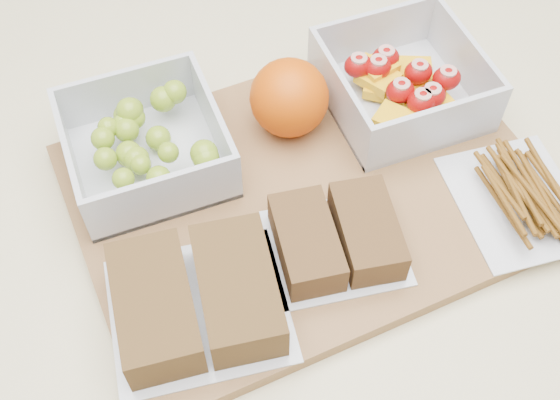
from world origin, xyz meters
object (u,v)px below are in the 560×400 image
Objects in this scene: grape_container at (147,143)px; sandwich_bag_left at (197,299)px; cutting_board at (309,192)px; sandwich_bag_center at (337,237)px; fruit_container at (402,85)px; orange at (289,98)px; pretzel_bag at (521,193)px.

sandwich_bag_left is (-0.00, -0.17, -0.00)m from grape_container.
sandwich_bag_left reaches higher than cutting_board.
sandwich_bag_left is 1.23× the size of sandwich_bag_center.
sandwich_bag_left is at bearing -149.65° from fruit_container.
orange is 0.54× the size of pretzel_bag.
sandwich_bag_left is 0.13m from sandwich_bag_center.
pretzel_bag is (0.30, -0.17, -0.01)m from grape_container.
fruit_container reaches higher than sandwich_bag_left.
cutting_board is 0.16m from grape_container.
sandwich_bag_center is at bearing 6.66° from sandwich_bag_left.
sandwich_bag_left is (-0.13, -0.08, 0.03)m from cutting_board.
grape_container is at bearing 150.86° from pretzel_bag.
orange is (-0.11, 0.01, 0.01)m from fruit_container.
cutting_board is at bearing 86.71° from sandwich_bag_center.
sandwich_bag_center is at bearing 175.32° from pretzel_bag.
fruit_container is 1.11× the size of sandwich_bag_center.
sandwich_bag_left is (-0.14, -0.16, -0.02)m from orange.
pretzel_bag is at bearing 0.15° from sandwich_bag_left.
fruit_container is at bearing 106.57° from pretzel_bag.
sandwich_bag_center is 0.91× the size of pretzel_bag.
sandwich_bag_left reaches higher than pretzel_bag.
cutting_board is 0.07m from sandwich_bag_center.
orange is (0.14, -0.01, 0.01)m from grape_container.
orange reaches higher than grape_container.
pretzel_bag is at bearing -4.68° from sandwich_bag_center.
orange is (0.01, 0.08, 0.05)m from cutting_board.
grape_container reaches higher than pretzel_bag.
cutting_board is 2.98× the size of pretzel_bag.
cutting_board is at bearing 153.95° from pretzel_bag.
sandwich_bag_center reaches higher than pretzel_bag.
cutting_board is 0.19m from pretzel_bag.
sandwich_bag_center is (0.13, 0.02, -0.00)m from sandwich_bag_left.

